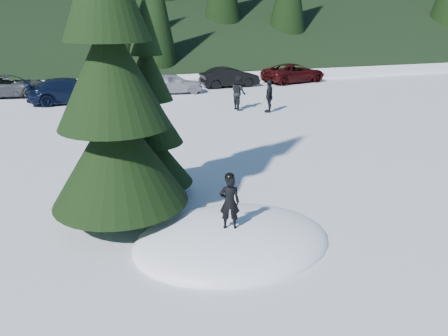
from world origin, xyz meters
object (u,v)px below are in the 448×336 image
object	(u,v)px
adult_1	(269,96)
car_6	(294,73)
car_2	(10,86)
car_3	(71,90)
car_5	(230,77)
child_skier	(230,202)
adult_0	(239,93)
spruce_short	(150,123)
spruce_tall	(112,86)
car_4	(173,83)

from	to	relation	value
adult_1	car_6	xyz separation A→B (m)	(6.02, 8.91, -0.15)
car_2	car_3	world-z (taller)	car_3
car_5	child_skier	bearing A→B (deg)	158.04
car_2	car_5	xyz separation A→B (m)	(13.96, -0.72, 0.02)
car_6	adult_0	bearing A→B (deg)	124.78
spruce_short	car_5	size ratio (longest dim) A/B	1.32
car_2	car_5	bearing A→B (deg)	-85.09
spruce_short	child_skier	xyz separation A→B (m)	(1.06, -3.39, -1.03)
spruce_short	car_2	distance (m)	18.99
spruce_tall	car_2	size ratio (longest dim) A/B	1.83
child_skier	spruce_tall	bearing A→B (deg)	-27.08
spruce_tall	car_6	size ratio (longest dim) A/B	1.76
adult_0	car_2	world-z (taller)	adult_0
spruce_tall	car_3	bearing A→B (deg)	93.55
spruce_tall	car_6	distance (m)	24.36
car_2	child_skier	bearing A→B (deg)	-155.02
spruce_tall	car_4	bearing A→B (deg)	73.74
car_4	child_skier	bearing A→B (deg)	176.76
adult_0	adult_1	bearing A→B (deg)	-136.78
adult_0	adult_1	distance (m)	1.68
car_3	car_6	size ratio (longest dim) A/B	0.99
adult_0	car_2	bearing A→B (deg)	51.24
car_4	car_5	bearing A→B (deg)	-67.34
car_6	adult_1	bearing A→B (deg)	133.76
spruce_short	adult_0	bearing A→B (deg)	57.95
car_2	car_3	distance (m)	4.77
child_skier	car_6	bearing A→B (deg)	-103.54
car_3	adult_0	bearing A→B (deg)	-123.64
spruce_short	car_6	bearing A→B (deg)	52.79
car_3	car_4	xyz separation A→B (m)	(6.11, 1.15, -0.06)
car_3	car_4	distance (m)	6.21
car_6	spruce_short	bearing A→B (deg)	130.57
adult_1	car_6	size ratio (longest dim) A/B	0.34
spruce_tall	adult_1	world-z (taller)	spruce_tall
spruce_short	car_2	xyz separation A→B (m)	(-5.57, 18.10, -1.45)
adult_0	car_4	world-z (taller)	adult_0
adult_1	adult_0	bearing A→B (deg)	-97.90
child_skier	car_2	distance (m)	22.50
adult_0	car_3	distance (m)	9.63
spruce_short	car_2	world-z (taller)	spruce_short
spruce_tall	spruce_short	xyz separation A→B (m)	(1.00, 1.40, -1.22)
child_skier	adult_0	size ratio (longest dim) A/B	0.66
child_skier	adult_1	size ratio (longest dim) A/B	0.72
child_skier	car_2	world-z (taller)	child_skier
adult_0	car_2	distance (m)	14.33
spruce_tall	car_5	bearing A→B (deg)	63.44
adult_1	car_2	size ratio (longest dim) A/B	0.35
adult_0	car_3	bearing A→B (deg)	55.19
adult_0	car_4	bearing A→B (deg)	15.74
child_skier	adult_1	world-z (taller)	child_skier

